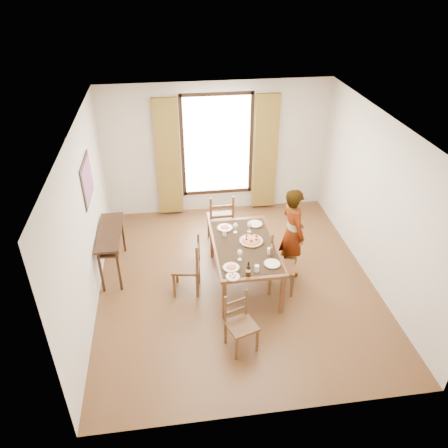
{
  "coord_description": "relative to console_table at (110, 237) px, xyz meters",
  "views": [
    {
      "loc": [
        -0.99,
        -5.64,
        4.71
      ],
      "look_at": [
        -0.17,
        0.24,
        1.0
      ],
      "focal_mm": 35.0,
      "sensor_mm": 36.0,
      "label": 1
    }
  ],
  "objects": [
    {
      "name": "chair_north",
      "position": [
        1.93,
        0.59,
        -0.19
      ],
      "size": [
        0.47,
        0.47,
        1.06
      ],
      "rotation": [
        0.0,
        0.0,
        3.16
      ],
      "color": "brown",
      "rests_on": "ground"
    },
    {
      "name": "wine_bottle",
      "position": [
        2.07,
        -1.4,
        0.2
      ],
      "size": [
        0.07,
        0.07,
        0.25
      ],
      "primitive_type": null,
      "color": "black",
      "rests_on": "dining_table"
    },
    {
      "name": "wine_glass_b",
      "position": [
        2.3,
        -0.27,
        0.16
      ],
      "size": [
        0.08,
        0.08,
        0.18
      ],
      "primitive_type": null,
      "color": "white",
      "rests_on": "dining_table"
    },
    {
      "name": "caprese_plate",
      "position": [
        1.84,
        -1.41,
        0.09
      ],
      "size": [
        0.2,
        0.2,
        0.04
      ],
      "primitive_type": null,
      "color": "silver",
      "rests_on": "dining_table"
    },
    {
      "name": "pasta_platter",
      "position": [
        2.28,
        -0.57,
        0.12
      ],
      "size": [
        0.4,
        0.4,
        0.1
      ],
      "primitive_type": null,
      "color": "#AF1C16",
      "rests_on": "dining_table"
    },
    {
      "name": "wine_glass_c",
      "position": [
        2.06,
        -0.26,
        0.16
      ],
      "size": [
        0.08,
        0.08,
        0.18
      ],
      "primitive_type": null,
      "color": "white",
      "rests_on": "dining_table"
    },
    {
      "name": "tumbler_a",
      "position": [
        2.49,
        -0.93,
        0.12
      ],
      "size": [
        0.07,
        0.07,
        0.1
      ],
      "primitive_type": "cylinder",
      "color": "silver",
      "rests_on": "dining_table"
    },
    {
      "name": "plate_nw",
      "position": [
        1.91,
        -0.11,
        0.1
      ],
      "size": [
        0.27,
        0.27,
        0.05
      ],
      "primitive_type": null,
      "color": "silver",
      "rests_on": "dining_table"
    },
    {
      "name": "wine_glass_a",
      "position": [
        2.01,
        -1.01,
        0.16
      ],
      "size": [
        0.08,
        0.08,
        0.18
      ],
      "primitive_type": null,
      "color": "white",
      "rests_on": "dining_table"
    },
    {
      "name": "plate_se",
      "position": [
        2.47,
        -1.2,
        0.1
      ],
      "size": [
        0.27,
        0.27,
        0.05
      ],
      "primitive_type": null,
      "color": "silver",
      "rests_on": "dining_table"
    },
    {
      "name": "room_shell",
      "position": [
        2.03,
        -0.47,
        0.86
      ],
      "size": [
        4.6,
        5.1,
        2.74
      ],
      "color": "beige",
      "rests_on": "ground"
    },
    {
      "name": "man",
      "position": [
        2.99,
        -0.45,
        0.11
      ],
      "size": [
        0.74,
        0.62,
        1.58
      ],
      "primitive_type": "imported",
      "rotation": [
        0.0,
        0.0,
        1.79
      ],
      "color": "gray",
      "rests_on": "ground"
    },
    {
      "name": "chair_south",
      "position": [
        1.86,
        -2.0,
        -0.29
      ],
      "size": [
        0.48,
        0.48,
        0.85
      ],
      "rotation": [
        0.0,
        0.0,
        0.33
      ],
      "color": "brown",
      "rests_on": "ground"
    },
    {
      "name": "chair_west",
      "position": [
        1.24,
        -0.69,
        -0.24
      ],
      "size": [
        0.49,
        0.49,
        0.96
      ],
      "rotation": [
        0.0,
        0.0,
        -1.73
      ],
      "color": "brown",
      "rests_on": "ground"
    },
    {
      "name": "dining_table",
      "position": [
        2.15,
        -0.64,
        0.01
      ],
      "size": [
        1.0,
        1.69,
        0.76
      ],
      "color": "brown",
      "rests_on": "ground"
    },
    {
      "name": "chair_east",
      "position": [
        2.69,
        -0.88,
        -0.25
      ],
      "size": [
        0.51,
        0.51,
        0.93
      ],
      "rotation": [
        0.0,
        0.0,
        1.29
      ],
      "color": "brown",
      "rests_on": "ground"
    },
    {
      "name": "tumbler_c",
      "position": [
        2.21,
        -1.32,
        0.12
      ],
      "size": [
        0.07,
        0.07,
        0.1
      ],
      "primitive_type": "cylinder",
      "color": "silver",
      "rests_on": "dining_table"
    },
    {
      "name": "console_table",
      "position": [
        0.0,
        0.0,
        0.0
      ],
      "size": [
        0.38,
        1.2,
        0.8
      ],
      "color": "#311F10",
      "rests_on": "ground"
    },
    {
      "name": "plate_ne",
      "position": [
        2.44,
        -0.06,
        0.1
      ],
      "size": [
        0.27,
        0.27,
        0.05
      ],
      "primitive_type": null,
      "color": "silver",
      "rests_on": "dining_table"
    },
    {
      "name": "plate_sw",
      "position": [
        1.85,
        -1.2,
        0.1
      ],
      "size": [
        0.27,
        0.27,
        0.05
      ],
      "primitive_type": null,
      "color": "silver",
      "rests_on": "dining_table"
    },
    {
      "name": "tumbler_b",
      "position": [
        1.87,
        -0.32,
        0.12
      ],
      "size": [
        0.07,
        0.07,
        0.1
      ],
      "primitive_type": "cylinder",
      "color": "silver",
      "rests_on": "dining_table"
    },
    {
      "name": "ground",
      "position": [
        2.03,
        -0.6,
        -0.68
      ],
      "size": [
        5.0,
        5.0,
        0.0
      ],
      "primitive_type": "plane",
      "color": "#472516",
      "rests_on": "ground"
    }
  ]
}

